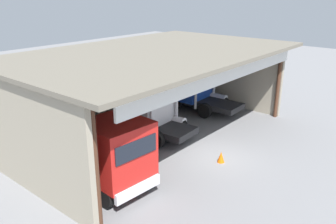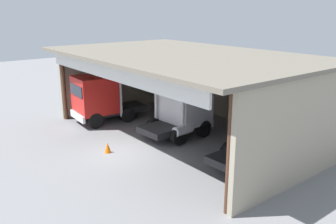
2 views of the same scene
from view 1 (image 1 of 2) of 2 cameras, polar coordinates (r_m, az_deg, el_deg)
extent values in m
plane|color=slate|center=(18.32, 7.88, -7.13)|extent=(80.00, 80.00, 0.00)
cube|color=#9E937F|center=(23.35, -11.47, 4.82)|extent=(15.60, 0.24, 4.80)
cube|color=#9E937F|center=(15.61, -22.90, -3.75)|extent=(0.24, 9.26, 4.80)
cube|color=#9E937F|center=(26.12, 8.70, 6.53)|extent=(0.24, 9.26, 4.80)
cube|color=#6E6759|center=(19.18, -2.15, 9.70)|extent=(16.20, 10.20, 0.20)
cylinder|color=#4C2D1E|center=(12.23, -11.74, -8.99)|extent=(0.24, 0.24, 4.80)
cylinder|color=#4C2D1E|center=(23.96, 17.57, 4.67)|extent=(0.24, 0.24, 4.80)
cube|color=white|center=(16.64, 9.67, 6.35)|extent=(14.04, 0.12, 0.90)
cube|color=red|center=(14.45, -8.39, -6.06)|extent=(2.55, 2.59, 2.42)
cube|color=black|center=(13.40, -5.18, -6.04)|extent=(2.03, 0.20, 0.73)
cube|color=silver|center=(14.21, -4.89, -12.40)|extent=(2.27, 0.32, 0.44)
cube|color=#232326|center=(16.37, -12.21, -8.10)|extent=(2.02, 3.47, 0.36)
cylinder|color=silver|center=(16.07, -8.39, -3.67)|extent=(0.18, 0.18, 2.76)
cylinder|color=silver|center=(14.98, -14.87, -5.92)|extent=(0.18, 0.18, 2.76)
cylinder|color=silver|center=(15.60, -14.88, -9.30)|extent=(0.64, 1.24, 0.56)
cylinder|color=black|center=(15.38, -3.88, -10.35)|extent=(0.37, 1.04, 1.02)
cylinder|color=black|center=(14.27, -10.22, -13.22)|extent=(0.37, 1.04, 1.02)
cylinder|color=black|center=(16.98, -9.25, -7.54)|extent=(0.37, 1.04, 1.02)
cylinder|color=black|center=(15.98, -15.27, -9.82)|extent=(0.37, 1.04, 1.02)
cube|color=white|center=(20.08, -3.56, 1.52)|extent=(2.72, 2.46, 2.42)
cube|color=black|center=(20.70, -6.09, 3.22)|extent=(2.19, 0.19, 0.73)
cube|color=silver|center=(21.27, -5.99, -1.25)|extent=(2.46, 0.31, 0.44)
cube|color=#232326|center=(19.62, 0.03, -2.87)|extent=(2.10, 2.95, 0.36)
cylinder|color=silver|center=(18.42, -2.75, 0.19)|extent=(0.18, 0.18, 3.12)
cylinder|color=silver|center=(20.18, 1.40, 1.94)|extent=(0.18, 0.18, 3.12)
cylinder|color=silver|center=(20.61, 1.27, -1.38)|extent=(0.63, 1.23, 0.56)
cylinder|color=black|center=(20.08, -6.57, -3.02)|extent=(0.36, 1.04, 1.02)
cylinder|color=black|center=(21.67, -2.49, -1.18)|extent=(0.36, 1.04, 1.02)
cylinder|color=black|center=(18.85, -2.02, -4.43)|extent=(0.36, 1.04, 1.02)
cylinder|color=black|center=(20.55, 1.92, -2.36)|extent=(0.36, 1.04, 1.02)
cube|color=#1E47B7|center=(24.88, 3.50, 5.25)|extent=(2.63, 2.45, 2.60)
cube|color=black|center=(25.47, 1.27, 6.67)|extent=(2.19, 0.11, 0.78)
cube|color=silver|center=(25.97, 1.18, 2.68)|extent=(2.45, 0.22, 0.44)
cube|color=#232326|center=(24.18, 7.45, 1.31)|extent=(2.02, 3.81, 0.36)
cylinder|color=silver|center=(23.32, 4.55, 3.36)|extent=(0.18, 0.18, 2.41)
cylinder|color=silver|center=(25.21, 7.52, 4.49)|extent=(0.18, 0.18, 2.41)
cylinder|color=silver|center=(25.25, 8.25, 2.34)|extent=(0.59, 1.21, 0.56)
cylinder|color=black|center=(24.70, 0.99, 1.43)|extent=(0.32, 1.01, 1.00)
cylinder|color=black|center=(26.46, 4.00, 2.62)|extent=(0.32, 1.01, 1.00)
cylinder|color=black|center=(23.32, 5.97, 0.22)|extent=(0.32, 1.01, 1.00)
cylinder|color=black|center=(25.18, 8.78, 1.55)|extent=(0.32, 1.01, 1.00)
cylinder|color=#197233|center=(24.44, -7.07, 0.91)|extent=(0.58, 0.58, 0.87)
cube|color=red|center=(24.19, -5.33, 0.94)|extent=(0.90, 0.60, 1.00)
cone|color=orange|center=(17.63, 8.63, -7.26)|extent=(0.36, 0.36, 0.56)
camera|label=2|loc=(29.59, 41.96, 13.23)|focal=38.11mm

